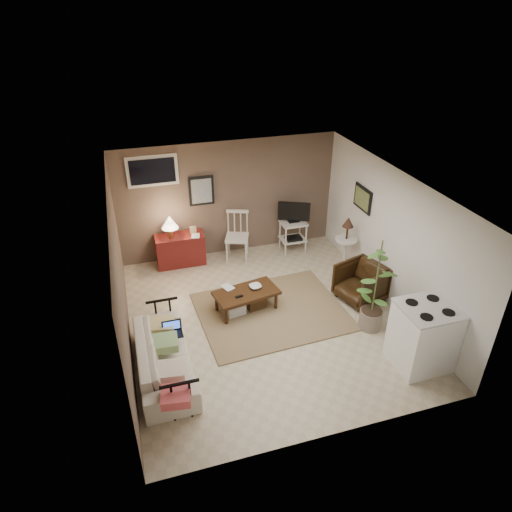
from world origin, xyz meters
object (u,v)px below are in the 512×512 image
object	(u,v)px
spindle_chair	(237,237)
potted_plant	(376,283)
sofa	(163,352)
armchair	(361,281)
stove	(423,336)
coffee_table	(246,299)
tv_stand	(293,226)
side_table	(346,238)
red_console	(179,247)

from	to	relation	value
spindle_chair	potted_plant	distance (m)	3.27
sofa	armchair	distance (m)	3.70
armchair	stove	distance (m)	1.74
stove	sofa	bearing A→B (deg)	165.93
stove	coffee_table	bearing A→B (deg)	136.45
potted_plant	stove	bearing A→B (deg)	-74.22
sofa	tv_stand	distance (m)	4.24
tv_stand	potted_plant	size ratio (longest dim) A/B	0.67
sofa	side_table	bearing A→B (deg)	-64.16
side_table	stove	distance (m)	2.76
red_console	spindle_chair	distance (m)	1.19
coffee_table	potted_plant	xyz separation A→B (m)	(1.84, -1.05, 0.65)
spindle_chair	potted_plant	world-z (taller)	potted_plant
potted_plant	stove	distance (m)	1.07
red_console	tv_stand	distance (m)	2.42
tv_stand	armchair	distance (m)	2.14
coffee_table	sofa	bearing A→B (deg)	-144.64
coffee_table	tv_stand	size ratio (longest dim) A/B	1.06
red_console	stove	world-z (taller)	red_console
coffee_table	red_console	bearing A→B (deg)	113.93
spindle_chair	tv_stand	bearing A→B (deg)	-1.58
coffee_table	sofa	size ratio (longest dim) A/B	0.62
tv_stand	potted_plant	xyz separation A→B (m)	(0.29, -2.84, 0.29)
side_table	stove	size ratio (longest dim) A/B	1.12
tv_stand	potted_plant	distance (m)	2.87
coffee_table	potted_plant	distance (m)	2.22
tv_stand	armchair	world-z (taller)	tv_stand
sofa	red_console	distance (m)	3.10
coffee_table	spindle_chair	world-z (taller)	spindle_chair
coffee_table	tv_stand	world-z (taller)	tv_stand
spindle_chair	tv_stand	world-z (taller)	tv_stand
side_table	potted_plant	world-z (taller)	potted_plant
red_console	armchair	xyz separation A→B (m)	(2.91, -2.20, -0.01)
potted_plant	stove	xyz separation A→B (m)	(0.27, -0.96, -0.37)
sofa	spindle_chair	distance (m)	3.47
coffee_table	red_console	world-z (taller)	red_console
potted_plant	red_console	bearing A→B (deg)	132.24
coffee_table	side_table	distance (m)	2.41
spindle_chair	armchair	size ratio (longest dim) A/B	1.33
red_console	armchair	bearing A→B (deg)	-37.03
armchair	potted_plant	bearing A→B (deg)	-33.15
sofa	stove	distance (m)	3.78
side_table	spindle_chair	bearing A→B (deg)	150.46
coffee_table	armchair	bearing A→B (deg)	-7.60
coffee_table	armchair	xyz separation A→B (m)	(2.06, -0.27, 0.15)
red_console	stove	xyz separation A→B (m)	(2.97, -3.93, 0.13)
potted_plant	armchair	bearing A→B (deg)	74.39
tv_stand	armchair	size ratio (longest dim) A/B	1.46
side_table	potted_plant	size ratio (longest dim) A/B	0.70
sofa	armchair	world-z (taller)	armchair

